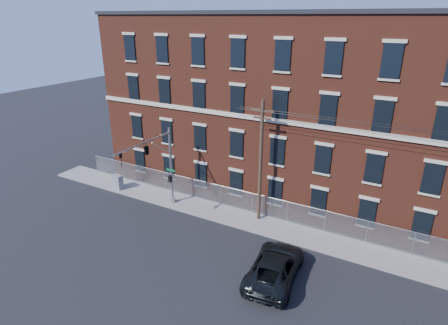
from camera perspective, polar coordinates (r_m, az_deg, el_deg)
ground at (r=28.11m, az=-3.35°, el=-12.79°), size 140.00×140.00×0.00m
sidewalk at (r=29.10m, az=23.55°, el=-13.35°), size 65.00×3.00×0.12m
mill_building at (r=34.25m, az=27.41°, el=6.16°), size 55.30×14.32×16.30m
chain_link_fence at (r=29.69m, az=24.15°, el=-10.43°), size 59.06×0.06×1.85m
traffic_signal_mast at (r=30.44m, az=-10.93°, el=1.07°), size 0.90×6.75×7.00m
utility_pole_near at (r=29.18m, az=5.66°, el=0.36°), size 1.80×0.28×10.00m
pickup_truck at (r=24.96m, az=7.88°, el=-15.56°), size 3.51×6.49×1.73m
utility_cabinet at (r=37.64m, az=-16.06°, el=-2.87°), size 1.19×0.73×1.39m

